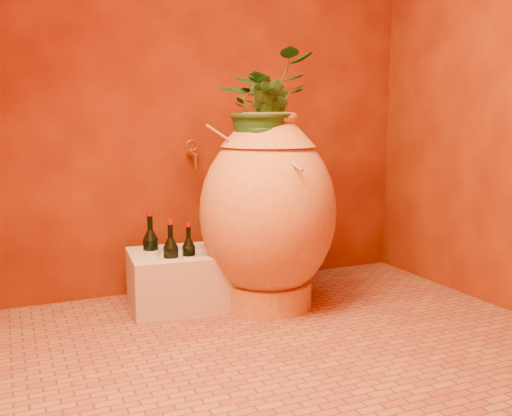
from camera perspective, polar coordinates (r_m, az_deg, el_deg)
name	(u,v)px	position (r m, az deg, el deg)	size (l,w,h in m)	color
floor	(287,343)	(2.60, 3.12, -13.35)	(2.50, 2.50, 0.00)	brown
wall_back	(209,71)	(3.33, -4.74, 13.50)	(2.50, 0.02, 2.50)	#501304
amphora	(268,212)	(2.96, 1.18, -0.36)	(0.87, 0.87, 1.02)	#CE8B3A
stone_basin	(190,279)	(3.07, -6.60, -7.09)	(0.66, 0.48, 0.29)	#BDB39C
wine_bottle_a	(151,253)	(3.07, -10.47, -4.41)	(0.08, 0.08, 0.35)	black
wine_bottle_b	(171,260)	(2.93, -8.50, -5.18)	(0.08, 0.08, 0.32)	black
wine_bottle_c	(189,258)	(3.01, -6.73, -4.97)	(0.07, 0.07, 0.29)	black
wall_tap	(193,153)	(3.21, -6.35, 5.51)	(0.07, 0.14, 0.16)	olive
plant_main	(263,105)	(2.92, 0.72, 10.27)	(0.48, 0.42, 0.54)	#184418
plant_side	(266,123)	(2.83, 0.99, 8.54)	(0.22, 0.18, 0.41)	#184418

